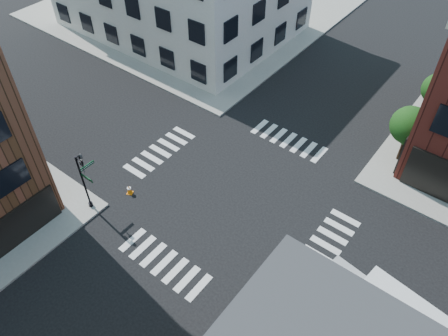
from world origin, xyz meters
TOP-DOWN VIEW (x-y plane):
  - ground at (0.00, 0.00)m, footprint 120.00×120.00m
  - sidewalk_nw at (-21.00, 21.00)m, footprint 30.00×30.00m
  - tree_near at (7.56, 9.98)m, footprint 2.69×2.69m
  - tree_far at (7.56, 15.98)m, footprint 2.43×2.43m
  - signal_pole at (-6.72, -6.68)m, footprint 1.29×1.24m
  - box_truck at (12.44, -3.92)m, footprint 8.62×3.64m
  - traffic_cone at (-5.70, -4.35)m, footprint 0.53×0.53m

SIDE VIEW (x-z plane):
  - ground at x=0.00m, z-range 0.00..0.00m
  - sidewalk_nw at x=-21.00m, z-range 0.00..0.15m
  - traffic_cone at x=-5.70m, z-range -0.01..0.72m
  - box_truck at x=12.44m, z-range 0.08..3.89m
  - signal_pole at x=-6.72m, z-range 0.56..5.16m
  - tree_far at x=7.56m, z-range 0.84..4.91m
  - tree_near at x=7.56m, z-range 0.91..5.41m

